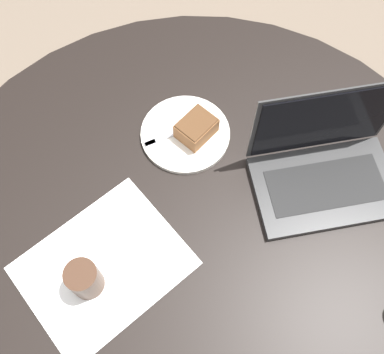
% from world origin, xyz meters
% --- Properties ---
extents(ground_plane, '(12.00, 12.00, 0.00)m').
position_xyz_m(ground_plane, '(0.00, 0.00, 0.00)').
color(ground_plane, '#6B5B4C').
extents(dining_table, '(1.38, 1.38, 0.73)m').
position_xyz_m(dining_table, '(0.00, 0.00, 0.61)').
color(dining_table, black).
rests_on(dining_table, ground_plane).
extents(paper_document, '(0.40, 0.35, 0.00)m').
position_xyz_m(paper_document, '(-0.22, 0.04, 0.73)').
color(paper_document, white).
rests_on(paper_document, dining_table).
extents(plate, '(0.23, 0.23, 0.01)m').
position_xyz_m(plate, '(0.09, 0.26, 0.74)').
color(plate, silver).
rests_on(plate, dining_table).
extents(cake_slice, '(0.11, 0.10, 0.05)m').
position_xyz_m(cake_slice, '(0.12, 0.25, 0.77)').
color(cake_slice, brown).
rests_on(cake_slice, plate).
extents(fork, '(0.17, 0.03, 0.00)m').
position_xyz_m(fork, '(0.05, 0.27, 0.74)').
color(fork, silver).
rests_on(fork, plate).
extents(coffee_glass, '(0.07, 0.07, 0.10)m').
position_xyz_m(coffee_glass, '(-0.26, 0.02, 0.78)').
color(coffee_glass, '#3D2619').
rests_on(coffee_glass, dining_table).
extents(laptop, '(0.38, 0.30, 0.24)m').
position_xyz_m(laptop, '(0.34, 0.01, 0.78)').
color(laptop, '#2D2D2D').
rests_on(laptop, dining_table).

